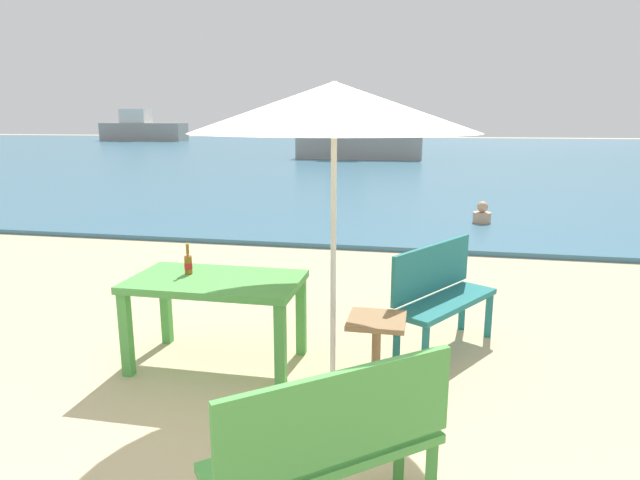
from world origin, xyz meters
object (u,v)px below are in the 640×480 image
Objects in this scene: bench_teal_center at (440,291)px; boat_sailboat at (358,142)px; beer_bottle_amber at (188,263)px; side_table_wood at (376,341)px; swimmer_person at (482,214)px; boat_tanker at (143,129)px; patio_umbrella at (334,108)px; bench_green_left at (332,443)px; picnic_table_green at (216,291)px.

bench_teal_center is 0.20× the size of boat_sailboat.
beer_bottle_amber is 0.49× the size of side_table_wood.
boat_tanker is (-26.25, 34.61, 0.83)m from swimmer_person.
bench_green_left is at bearing -80.13° from patio_umbrella.
boat_sailboat is at bearing 94.59° from picnic_table_green.
picnic_table_green reaches higher than side_table_wood.
bench_teal_center reaches higher than side_table_wood.
beer_bottle_amber is at bearing -114.32° from swimmer_person.
bench_teal_center is 2.54m from bench_green_left.
bench_teal_center is at bearing -98.45° from swimmer_person.
side_table_wood is at bearing -101.53° from swimmer_person.
picnic_table_green is 0.18× the size of boat_tanker.
swimmer_person is at bearing 80.43° from bench_green_left.
beer_bottle_amber is 23.09m from boat_sailboat.
boat_tanker is (-23.53, 41.29, 0.42)m from picnic_table_green.
picnic_table_green is 7.22m from swimmer_person.
beer_bottle_amber is at bearing -86.06° from boat_sailboat.
beer_bottle_amber is 7.27m from swimmer_person.
patio_umbrella is at bearing -59.33° from boat_tanker.
boat_sailboat reaches higher than beer_bottle_amber.
patio_umbrella is 48.11m from boat_tanker.
side_table_wood is (1.61, -0.15, -0.50)m from beer_bottle_amber.
boat_sailboat reaches higher than side_table_wood.
beer_bottle_amber is 0.12× the size of patio_umbrella.
patio_umbrella is at bearing -7.02° from beer_bottle_amber.
bench_teal_center is at bearing 21.27° from picnic_table_green.
bench_teal_center is 2.95× the size of swimmer_person.
bench_teal_center is 22.70m from boat_sailboat.
bench_green_left is (-0.54, -2.49, 0.00)m from bench_teal_center.
swimmer_person is at bearing 67.86° from picnic_table_green.
side_table_wood is 0.07× the size of boat_tanker.
bench_green_left is (1.56, -1.85, -0.31)m from beer_bottle_amber.
patio_umbrella is 1.95m from bench_teal_center.
swimmer_person is at bearing -52.82° from boat_tanker.
beer_bottle_amber is at bearing 172.98° from patio_umbrella.
side_table_wood is 1.71m from bench_green_left.
bench_teal_center is (0.83, 0.80, -1.58)m from patio_umbrella.
beer_bottle_amber is 2.44m from bench_green_left.
beer_bottle_amber is 0.23× the size of bench_green_left.
beer_bottle_amber is at bearing 174.80° from side_table_wood.
picnic_table_green is at bearing 126.07° from bench_green_left.
bench_green_left is at bearing -49.80° from beer_bottle_amber.
patio_umbrella is 1.98× the size of bench_green_left.
beer_bottle_amber is 1.80m from patio_umbrella.
patio_umbrella is 2.33m from bench_green_left.
picnic_table_green is 1.78m from patio_umbrella.
beer_bottle_amber is (-0.27, 0.07, 0.20)m from picnic_table_green.
bench_green_left is (0.29, -1.69, -1.58)m from patio_umbrella.
boat_tanker is at bearing 119.97° from bench_green_left.
boat_tanker is at bearing 120.67° from patio_umbrella.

